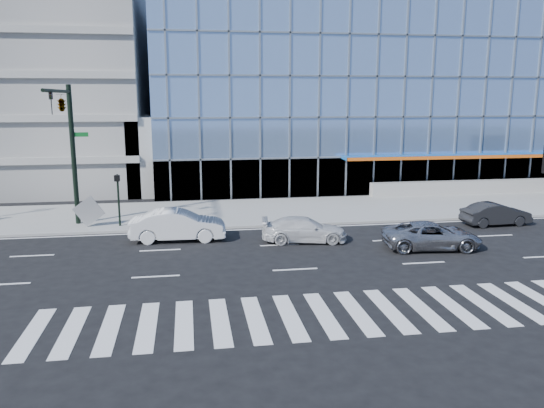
{
  "coord_description": "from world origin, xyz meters",
  "views": [
    {
      "loc": [
        -4.51,
        -25.81,
        7.39
      ],
      "look_at": [
        0.09,
        3.0,
        1.55
      ],
      "focal_mm": 35.0,
      "sensor_mm": 36.0,
      "label": 1
    }
  ],
  "objects": [
    {
      "name": "sidewalk",
      "position": [
        0.0,
        8.0,
        0.07
      ],
      "size": [
        120.0,
        8.0,
        0.15
      ],
      "primitive_type": "cube",
      "color": "gray",
      "rests_on": "ground"
    },
    {
      "name": "white_suv",
      "position": [
        1.4,
        0.49,
        0.64
      ],
      "size": [
        4.63,
        2.35,
        1.29
      ],
      "primitive_type": "imported",
      "rotation": [
        0.0,
        0.0,
        1.44
      ],
      "color": "silver",
      "rests_on": "ground"
    },
    {
      "name": "dark_sedan",
      "position": [
        13.4,
        2.3,
        0.66
      ],
      "size": [
        4.1,
        1.61,
        1.33
      ],
      "primitive_type": "imported",
      "rotation": [
        0.0,
        0.0,
        1.62
      ],
      "color": "black",
      "rests_on": "ground"
    },
    {
      "name": "white_sedan",
      "position": [
        -5.12,
        1.8,
        0.82
      ],
      "size": [
        5.05,
        1.96,
        1.64
      ],
      "primitive_type": "imported",
      "rotation": [
        0.0,
        0.0,
        1.52
      ],
      "color": "silver",
      "rests_on": "ground"
    },
    {
      "name": "theatre_building",
      "position": [
        14.0,
        26.0,
        7.5
      ],
      "size": [
        42.0,
        26.0,
        15.0
      ],
      "primitive_type": "cube",
      "color": "#80A3D6",
      "rests_on": "ground"
    },
    {
      "name": "silver_suv",
      "position": [
        7.4,
        -1.81,
        0.67
      ],
      "size": [
        5.06,
        2.76,
        1.34
      ],
      "primitive_type": "imported",
      "rotation": [
        0.0,
        0.0,
        1.46
      ],
      "color": "#A6A5AA",
      "rests_on": "ground"
    },
    {
      "name": "tilted_panel",
      "position": [
        -10.19,
        5.0,
        1.06
      ],
      "size": [
        1.81,
        0.06,
        1.81
      ],
      "primitive_type": "cube",
      "rotation": [
        0.0,
        0.95,
        -0.0
      ],
      "color": "#959595",
      "rests_on": "sidewalk"
    },
    {
      "name": "ramp_block",
      "position": [
        -6.0,
        18.0,
        3.0
      ],
      "size": [
        6.0,
        8.0,
        6.0
      ],
      "primitive_type": "cube",
      "color": "gray",
      "rests_on": "ground"
    },
    {
      "name": "ped_signal_post",
      "position": [
        -8.5,
        4.94,
        2.14
      ],
      "size": [
        0.3,
        0.33,
        3.0
      ],
      "color": "black",
      "rests_on": "sidewalk"
    },
    {
      "name": "ground",
      "position": [
        0.0,
        0.0,
        0.0
      ],
      "size": [
        160.0,
        160.0,
        0.0
      ],
      "primitive_type": "plane",
      "color": "black",
      "rests_on": "ground"
    },
    {
      "name": "parking_garage",
      "position": [
        -20.0,
        26.0,
        10.0
      ],
      "size": [
        24.0,
        24.0,
        20.0
      ],
      "primitive_type": "cube",
      "color": "gray",
      "rests_on": "ground"
    },
    {
      "name": "traffic_signal",
      "position": [
        -11.0,
        4.57,
        6.16
      ],
      "size": [
        1.14,
        5.74,
        8.0
      ],
      "color": "black",
      "rests_on": "sidewalk"
    }
  ]
}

